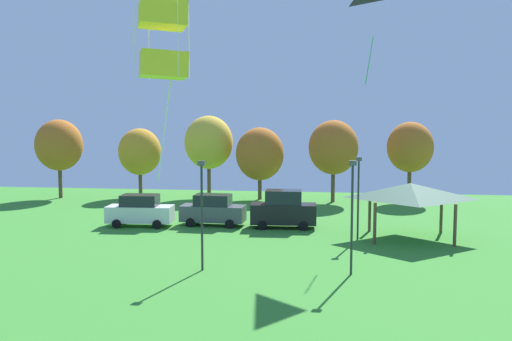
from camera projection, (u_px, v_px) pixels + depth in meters
The scene contains 15 objects.
kite_flying_5 at pixel (386, 18), 34.49m from camera, with size 2.53×3.27×4.30m.
kite_flying_9 at pixel (163, 40), 17.44m from camera, with size 1.94×1.92×5.79m.
parked_car_leftmost at pixel (140, 211), 38.96m from camera, with size 4.78×2.16×2.29m.
parked_car_second_from_left at pixel (213, 210), 39.23m from camera, with size 4.73×2.13×2.27m.
parked_car_third_from_left at pixel (284, 210), 38.33m from camera, with size 4.68×2.12×2.70m.
park_pavilion at pixel (410, 191), 34.76m from camera, with size 6.16×5.13×3.60m.
light_post_0 at pixel (202, 208), 27.32m from camera, with size 0.36×0.20×5.61m.
light_post_1 at pixel (352, 210), 26.55m from camera, with size 0.36×0.20×5.67m.
light_post_2 at pixel (358, 193), 34.31m from camera, with size 0.36×0.20×5.31m.
treeline_tree_0 at pixel (59, 145), 52.73m from camera, with size 4.53×4.53×7.68m.
treeline_tree_1 at pixel (140, 152), 53.50m from camera, with size 4.19×4.19×6.81m.
treeline_tree_2 at pixel (209, 143), 53.23m from camera, with size 4.76×4.76×8.05m.
treeline_tree_3 at pixel (260, 154), 51.80m from camera, with size 4.61×4.61×6.92m.
treeline_tree_4 at pixel (333, 147), 50.11m from camera, with size 4.58×4.58×7.62m.
treeline_tree_5 at pixel (410, 147), 50.52m from camera, with size 4.28×4.28×7.46m.
Camera 1 is at (0.51, 2.69, 7.66)m, focal length 38.00 mm.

